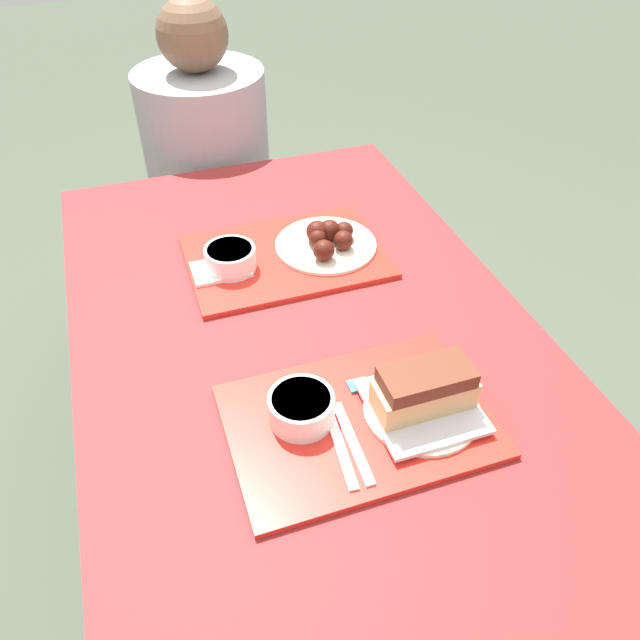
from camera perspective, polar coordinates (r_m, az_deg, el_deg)
ground_plane at (r=1.81m, az=-0.62°, el=-19.64°), size 12.00×12.00×0.00m
picnic_table at (r=1.28m, az=-0.83°, el=-4.96°), size 0.89×1.51×0.76m
picnic_bench_far at (r=2.20m, az=-8.76°, el=7.04°), size 0.84×0.28×0.43m
tray_near at (r=1.06m, az=3.53°, el=-9.20°), size 0.44×0.30×0.01m
tray_far at (r=1.41m, az=-3.15°, el=5.80°), size 0.44×0.30×0.01m
bowl_coleslaw_near at (r=1.03m, az=-1.72°, el=-7.95°), size 0.11×0.11×0.05m
brisket_sandwich_plate at (r=1.05m, az=9.46°, el=-6.86°), size 0.20×0.20×0.10m
plastic_fork_near at (r=1.02m, az=1.82°, el=-11.42°), size 0.03×0.17×0.00m
plastic_knife_near at (r=1.02m, az=3.00°, el=-11.10°), size 0.02×0.17×0.00m
condiment_packet at (r=1.10m, az=3.51°, el=-5.98°), size 0.04×0.03×0.01m
bowl_coleslaw_far at (r=1.36m, az=-8.21°, el=5.70°), size 0.11×0.11×0.05m
wings_plate_far at (r=1.42m, az=0.66°, el=7.31°), size 0.23×0.23×0.06m
napkin_far at (r=1.37m, az=-9.03°, el=4.58°), size 0.12×0.09×0.01m
person_seated_across at (r=2.03m, az=-10.34°, el=15.41°), size 0.38×0.38×0.72m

